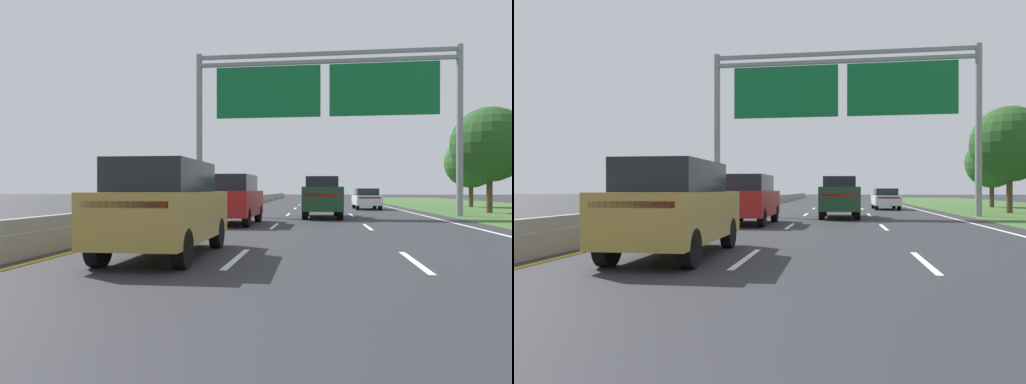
{
  "view_description": "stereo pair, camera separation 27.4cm",
  "coord_description": "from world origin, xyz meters",
  "views": [
    {
      "loc": [
        -0.14,
        0.58,
        1.48
      ],
      "look_at": [
        -2.15,
        15.97,
        1.4
      ],
      "focal_mm": 32.92,
      "sensor_mm": 36.0,
      "label": 1
    },
    {
      "loc": [
        0.14,
        0.62,
        1.48
      ],
      "look_at": [
        -2.15,
        15.97,
        1.4
      ],
      "focal_mm": 32.92,
      "sensor_mm": 36.0,
      "label": 2
    }
  ],
  "objects": [
    {
      "name": "roadside_tree_mid",
      "position": [
        10.65,
        31.81,
        4.33
      ],
      "size": [
        4.74,
        4.74,
        6.71
      ],
      "color": "#4C3823",
      "rests_on": "ground"
    },
    {
      "name": "median_barrier_concrete",
      "position": [
        -6.6,
        35.0,
        0.35
      ],
      "size": [
        0.6,
        110.0,
        0.85
      ],
      "color": "gray",
      "rests_on": "ground"
    },
    {
      "name": "ground_plane",
      "position": [
        0.0,
        35.0,
        0.0
      ],
      "size": [
        220.0,
        220.0,
        0.0
      ],
      "primitive_type": "plane",
      "color": "#2B2B30"
    },
    {
      "name": "overhead_sign_gantry",
      "position": [
        0.3,
        27.53,
        6.72
      ],
      "size": [
        15.06,
        0.42,
        9.47
      ],
      "color": "gray",
      "rests_on": "ground"
    },
    {
      "name": "lane_striping",
      "position": [
        0.0,
        34.54,
        0.0
      ],
      "size": [
        11.96,
        106.0,
        0.01
      ],
      "color": "white",
      "rests_on": "ground"
    },
    {
      "name": "car_white_right_lane_sedan",
      "position": [
        3.55,
        36.74,
        0.82
      ],
      "size": [
        1.87,
        4.42,
        1.57
      ],
      "rotation": [
        0.0,
        0.0,
        1.58
      ],
      "color": "silver",
      "rests_on": "ground"
    },
    {
      "name": "pickup_truck_darkgreen",
      "position": [
        0.12,
        25.79,
        1.07
      ],
      "size": [
        2.02,
        5.41,
        2.2
      ],
      "rotation": [
        0.0,
        0.0,
        1.57
      ],
      "color": "#193D23",
      "rests_on": "ground"
    },
    {
      "name": "roadside_tree_far",
      "position": [
        12.72,
        42.04,
        3.77
      ],
      "size": [
        4.29,
        4.29,
        5.92
      ],
      "color": "#4C3823",
      "rests_on": "ground"
    },
    {
      "name": "car_gold_left_lane_suv",
      "position": [
        -3.47,
        10.61,
        1.1
      ],
      "size": [
        1.94,
        4.72,
        2.11
      ],
      "rotation": [
        0.0,
        0.0,
        1.58
      ],
      "color": "#A38438",
      "rests_on": "ground"
    },
    {
      "name": "car_red_left_lane_suv",
      "position": [
        -3.68,
        20.38,
        1.1
      ],
      "size": [
        2.0,
        4.74,
        2.11
      ],
      "rotation": [
        0.0,
        0.0,
        1.55
      ],
      "color": "maroon",
      "rests_on": "ground"
    }
  ]
}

